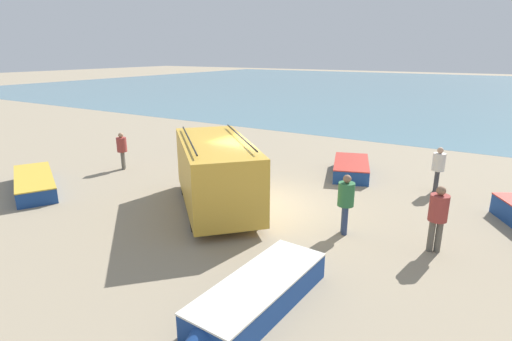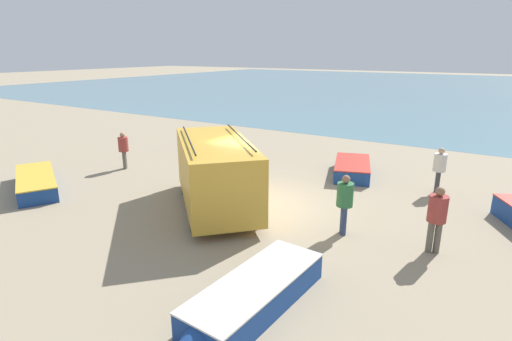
{
  "view_description": "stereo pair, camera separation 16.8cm",
  "coord_description": "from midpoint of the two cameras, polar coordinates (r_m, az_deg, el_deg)",
  "views": [
    {
      "loc": [
        6.62,
        -11.08,
        5.1
      ],
      "look_at": [
        -0.54,
        0.58,
        1.0
      ],
      "focal_mm": 28.0,
      "sensor_mm": 36.0,
      "label": 1
    },
    {
      "loc": [
        6.76,
        -11.0,
        5.1
      ],
      "look_at": [
        -0.54,
        0.58,
        1.0
      ],
      "focal_mm": 28.0,
      "sensor_mm": 36.0,
      "label": 2
    }
  ],
  "objects": [
    {
      "name": "fishing_rowboat_3",
      "position": [
        17.67,
        13.84,
        0.41
      ],
      "size": [
        2.31,
        3.82,
        0.59
      ],
      "rotation": [
        0.0,
        0.0,
        1.89
      ],
      "color": "navy",
      "rests_on": "ground_plane"
    },
    {
      "name": "sea_water",
      "position": [
        63.6,
        26.57,
        10.36
      ],
      "size": [
        120.0,
        80.0,
        0.01
      ],
      "primitive_type": "cube",
      "color": "slate",
      "rests_on": "ground_plane"
    },
    {
      "name": "fisherman_2",
      "position": [
        11.34,
        24.83,
        -5.65
      ],
      "size": [
        0.48,
        0.48,
        1.82
      ],
      "rotation": [
        0.0,
        0.0,
        5.04
      ],
      "color": "#5B564C",
      "rests_on": "ground_plane"
    },
    {
      "name": "fisherman_1",
      "position": [
        16.26,
        25.01,
        0.57
      ],
      "size": [
        0.45,
        0.45,
        1.72
      ],
      "rotation": [
        0.0,
        0.0,
        0.03
      ],
      "color": "#38383D",
      "rests_on": "ground_plane"
    },
    {
      "name": "fisherman_0",
      "position": [
        11.65,
        12.97,
        -4.03
      ],
      "size": [
        0.47,
        0.47,
        1.78
      ],
      "rotation": [
        0.0,
        0.0,
        0.48
      ],
      "color": "navy",
      "rests_on": "ground_plane"
    },
    {
      "name": "fishing_rowboat_4",
      "position": [
        21.96,
        -6.45,
        3.81
      ],
      "size": [
        3.72,
        3.93,
        0.5
      ],
      "rotation": [
        0.0,
        0.0,
        5.45
      ],
      "color": "#2D66AD",
      "rests_on": "ground_plane"
    },
    {
      "name": "fisherman_3",
      "position": [
        18.76,
        -18.17,
        3.19
      ],
      "size": [
        0.44,
        0.44,
        1.66
      ],
      "rotation": [
        0.0,
        0.0,
        0.7
      ],
      "color": "#5B564C",
      "rests_on": "ground_plane"
    },
    {
      "name": "parked_van",
      "position": [
        13.27,
        -5.43,
        -0.16
      ],
      "size": [
        5.29,
        5.18,
        2.45
      ],
      "rotation": [
        0.0,
        0.0,
        2.38
      ],
      "color": "gold",
      "rests_on": "ground_plane"
    },
    {
      "name": "fishing_rowboat_2",
      "position": [
        17.59,
        -28.68,
        -1.31
      ],
      "size": [
        4.7,
        3.07,
        0.58
      ],
      "rotation": [
        0.0,
        0.0,
        2.65
      ],
      "color": "navy",
      "rests_on": "ground_plane"
    },
    {
      "name": "fishing_rowboat_0",
      "position": [
        8.52,
        -0.1,
        -17.57
      ],
      "size": [
        1.47,
        4.38,
        0.61
      ],
      "rotation": [
        0.0,
        0.0,
        4.65
      ],
      "color": "navy",
      "rests_on": "ground_plane"
    },
    {
      "name": "ground_plane",
      "position": [
        13.88,
        0.97,
        -4.89
      ],
      "size": [
        200.0,
        200.0,
        0.0
      ],
      "primitive_type": "plane",
      "color": "gray"
    }
  ]
}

